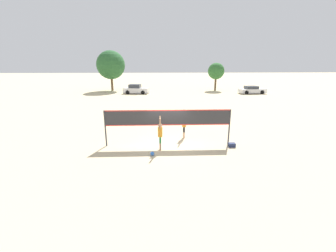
{
  "coord_description": "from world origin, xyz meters",
  "views": [
    {
      "loc": [
        -0.59,
        -13.91,
        5.3
      ],
      "look_at": [
        0.0,
        0.0,
        1.3
      ],
      "focal_mm": 24.0,
      "sensor_mm": 36.0,
      "label": 1
    }
  ],
  "objects_px": {
    "player_spiker": "(160,133)",
    "tree_left_cluster": "(111,65)",
    "tree_right_cluster": "(216,71)",
    "player_blocker": "(184,124)",
    "parked_car_near": "(136,89)",
    "volleyball": "(152,154)",
    "volleyball_net": "(168,119)",
    "parked_car_mid": "(252,90)",
    "gear_bag": "(232,145)"
  },
  "relations": [
    {
      "from": "volleyball_net",
      "to": "volleyball",
      "type": "relative_size",
      "value": 34.36
    },
    {
      "from": "tree_right_cluster",
      "to": "tree_left_cluster",
      "type": "bearing_deg",
      "value": 178.57
    },
    {
      "from": "player_spiker",
      "to": "tree_right_cluster",
      "type": "xyz_separation_m",
      "value": [
        10.79,
        29.75,
        2.46
      ]
    },
    {
      "from": "volleyball",
      "to": "gear_bag",
      "type": "height_order",
      "value": "gear_bag"
    },
    {
      "from": "volleyball_net",
      "to": "player_spiker",
      "type": "bearing_deg",
      "value": -122.19
    },
    {
      "from": "player_spiker",
      "to": "tree_left_cluster",
      "type": "height_order",
      "value": "tree_left_cluster"
    },
    {
      "from": "gear_bag",
      "to": "tree_right_cluster",
      "type": "xyz_separation_m",
      "value": [
        6.16,
        29.46,
        3.44
      ]
    },
    {
      "from": "player_spiker",
      "to": "player_blocker",
      "type": "bearing_deg",
      "value": -37.95
    },
    {
      "from": "volleyball_net",
      "to": "tree_right_cluster",
      "type": "xyz_separation_m",
      "value": [
        10.27,
        28.93,
        1.83
      ]
    },
    {
      "from": "parked_car_mid",
      "to": "volleyball_net",
      "type": "bearing_deg",
      "value": -126.81
    },
    {
      "from": "tree_left_cluster",
      "to": "volleyball_net",
      "type": "bearing_deg",
      "value": -72.4
    },
    {
      "from": "player_blocker",
      "to": "volleyball",
      "type": "xyz_separation_m",
      "value": [
        -2.2,
        -3.1,
        -0.95
      ]
    },
    {
      "from": "player_spiker",
      "to": "gear_bag",
      "type": "xyz_separation_m",
      "value": [
        4.62,
        0.29,
        -0.98
      ]
    },
    {
      "from": "tree_right_cluster",
      "to": "parked_car_mid",
      "type": "bearing_deg",
      "value": -42.21
    },
    {
      "from": "gear_bag",
      "to": "parked_car_near",
      "type": "bearing_deg",
      "value": 108.45
    },
    {
      "from": "player_blocker",
      "to": "tree_left_cluster",
      "type": "bearing_deg",
      "value": -159.4
    },
    {
      "from": "parked_car_near",
      "to": "tree_right_cluster",
      "type": "relative_size",
      "value": 0.87
    },
    {
      "from": "player_spiker",
      "to": "parked_car_mid",
      "type": "xyz_separation_m",
      "value": [
        16.01,
        25.01,
        -0.52
      ]
    },
    {
      "from": "player_spiker",
      "to": "tree_right_cluster",
      "type": "bearing_deg",
      "value": -19.93
    },
    {
      "from": "player_spiker",
      "to": "volleyball",
      "type": "distance_m",
      "value": 1.42
    },
    {
      "from": "player_blocker",
      "to": "volleyball",
      "type": "bearing_deg",
      "value": -35.32
    },
    {
      "from": "volleyball_net",
      "to": "parked_car_near",
      "type": "bearing_deg",
      "value": 100.04
    },
    {
      "from": "tree_right_cluster",
      "to": "parked_car_near",
      "type": "bearing_deg",
      "value": -165.45
    },
    {
      "from": "player_blocker",
      "to": "parked_car_near",
      "type": "xyz_separation_m",
      "value": [
        -5.65,
        23.72,
        -0.37
      ]
    },
    {
      "from": "gear_bag",
      "to": "tree_left_cluster",
      "type": "relative_size",
      "value": 0.06
    },
    {
      "from": "parked_car_near",
      "to": "tree_right_cluster",
      "type": "height_order",
      "value": "tree_right_cluster"
    },
    {
      "from": "player_blocker",
      "to": "tree_left_cluster",
      "type": "height_order",
      "value": "tree_left_cluster"
    },
    {
      "from": "player_spiker",
      "to": "parked_car_near",
      "type": "bearing_deg",
      "value": 8.62
    },
    {
      "from": "volleyball",
      "to": "player_blocker",
      "type": "bearing_deg",
      "value": 54.68
    },
    {
      "from": "player_blocker",
      "to": "gear_bag",
      "type": "height_order",
      "value": "player_blocker"
    },
    {
      "from": "player_blocker",
      "to": "parked_car_near",
      "type": "distance_m",
      "value": 24.39
    },
    {
      "from": "player_blocker",
      "to": "parked_car_mid",
      "type": "xyz_separation_m",
      "value": [
        14.29,
        22.8,
        -0.48
      ]
    },
    {
      "from": "volleyball_net",
      "to": "tree_right_cluster",
      "type": "relative_size",
      "value": 1.59
    },
    {
      "from": "parked_car_near",
      "to": "tree_right_cluster",
      "type": "bearing_deg",
      "value": 22.16
    },
    {
      "from": "volleyball_net",
      "to": "gear_bag",
      "type": "xyz_separation_m",
      "value": [
        4.11,
        -0.53,
        -1.61
      ]
    },
    {
      "from": "volleyball_net",
      "to": "tree_right_cluster",
      "type": "distance_m",
      "value": 30.75
    },
    {
      "from": "volleyball",
      "to": "gear_bag",
      "type": "distance_m",
      "value": 5.24
    },
    {
      "from": "player_spiker",
      "to": "tree_left_cluster",
      "type": "bearing_deg",
      "value": 16.26
    },
    {
      "from": "volleyball_net",
      "to": "tree_left_cluster",
      "type": "distance_m",
      "value": 31.0
    },
    {
      "from": "volleyball_net",
      "to": "player_blocker",
      "type": "distance_m",
      "value": 1.95
    },
    {
      "from": "volleyball",
      "to": "gear_bag",
      "type": "bearing_deg",
      "value": 13.06
    },
    {
      "from": "gear_bag",
      "to": "parked_car_near",
      "type": "height_order",
      "value": "parked_car_near"
    },
    {
      "from": "volleyball",
      "to": "player_spiker",
      "type": "bearing_deg",
      "value": 61.93
    },
    {
      "from": "player_spiker",
      "to": "parked_car_near",
      "type": "xyz_separation_m",
      "value": [
        -3.93,
        25.93,
        -0.41
      ]
    },
    {
      "from": "parked_car_near",
      "to": "parked_car_mid",
      "type": "relative_size",
      "value": 0.97
    },
    {
      "from": "player_spiker",
      "to": "tree_left_cluster",
      "type": "xyz_separation_m",
      "value": [
        -8.82,
        30.24,
        3.6
      ]
    },
    {
      "from": "player_blocker",
      "to": "tree_left_cluster",
      "type": "distance_m",
      "value": 30.17
    },
    {
      "from": "player_spiker",
      "to": "gear_bag",
      "type": "bearing_deg",
      "value": -86.42
    },
    {
      "from": "parked_car_mid",
      "to": "volleyball",
      "type": "bearing_deg",
      "value": -126.65
    },
    {
      "from": "parked_car_mid",
      "to": "tree_left_cluster",
      "type": "distance_m",
      "value": 25.71
    }
  ]
}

